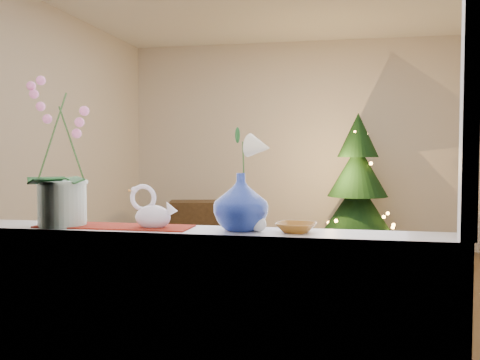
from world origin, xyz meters
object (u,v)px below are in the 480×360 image
object	(u,v)px
blue_vase	(241,197)
xmas_tree	(357,185)
orchid_pot	(61,151)
amber_dish	(296,228)
side_table	(205,227)
swan	(153,208)
paperweight	(259,224)

from	to	relation	value
blue_vase	xmas_tree	size ratio (longest dim) A/B	0.16
orchid_pot	amber_dish	bearing A→B (deg)	0.84
amber_dish	side_table	size ratio (longest dim) A/B	0.16
blue_vase	side_table	size ratio (longest dim) A/B	0.33
xmas_tree	swan	bearing A→B (deg)	-102.23
orchid_pot	swan	size ratio (longest dim) A/B	3.16
orchid_pot	swan	world-z (taller)	orchid_pot
swan	side_table	bearing A→B (deg)	89.67
orchid_pot	xmas_tree	bearing A→B (deg)	72.46
orchid_pot	blue_vase	world-z (taller)	orchid_pot
blue_vase	paperweight	distance (m)	0.14
swan	xmas_tree	bearing A→B (deg)	65.20
orchid_pot	swan	bearing A→B (deg)	0.34
paperweight	side_table	xyz separation A→B (m)	(-1.37, 4.16, -0.63)
blue_vase	amber_dish	world-z (taller)	blue_vase
amber_dish	side_table	bearing A→B (deg)	110.21
blue_vase	xmas_tree	distance (m)	4.35
orchid_pot	side_table	world-z (taller)	orchid_pot
orchid_pot	xmas_tree	world-z (taller)	xmas_tree
xmas_tree	side_table	world-z (taller)	xmas_tree
paperweight	xmas_tree	bearing A→B (deg)	83.78
swan	amber_dish	xyz separation A→B (m)	(0.62, 0.01, -0.07)
blue_vase	side_table	bearing A→B (deg)	107.32
paperweight	amber_dish	xyz separation A→B (m)	(0.16, 0.01, -0.02)
orchid_pot	swan	distance (m)	0.50
paperweight	blue_vase	bearing A→B (deg)	160.96
swan	side_table	world-z (taller)	swan
swan	blue_vase	bearing A→B (deg)	-8.70
side_table	paperweight	bearing A→B (deg)	-85.11
blue_vase	xmas_tree	xyz separation A→B (m)	(0.55, 4.31, -0.20)
orchid_pot	blue_vase	distance (m)	0.84
amber_dish	blue_vase	bearing A→B (deg)	176.81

